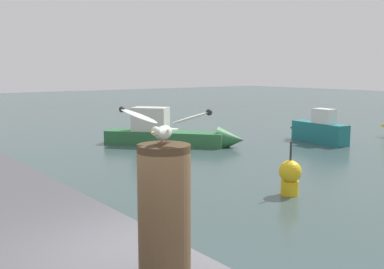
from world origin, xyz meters
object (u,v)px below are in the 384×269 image
object	(u,v)px
seagull	(163,126)
boat_green	(175,134)
channel_buoy	(290,176)
mooring_post	(164,215)
boat_teal	(317,130)

from	to	relation	value
seagull	boat_green	bearing A→B (deg)	144.37
boat_green	channel_buoy	bearing A→B (deg)	-15.10
mooring_post	seagull	distance (m)	0.64
mooring_post	boat_teal	bearing A→B (deg)	123.56
boat_teal	mooring_post	bearing A→B (deg)	-56.44
mooring_post	channel_buoy	xyz separation A→B (m)	(-4.64, 6.85, -1.57)
boat_green	channel_buoy	size ratio (longest dim) A/B	3.89
boat_teal	boat_green	xyz separation A→B (m)	(-3.14, -5.19, -0.08)
boat_teal	boat_green	size ratio (longest dim) A/B	0.61
seagull	channel_buoy	distance (m)	8.57
mooring_post	seagull	xyz separation A→B (m)	(0.00, -0.00, 0.64)
mooring_post	boat_green	bearing A→B (deg)	144.38
boat_teal	seagull	bearing A→B (deg)	-56.44
mooring_post	channel_buoy	size ratio (longest dim) A/B	0.77
mooring_post	boat_green	size ratio (longest dim) A/B	0.20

